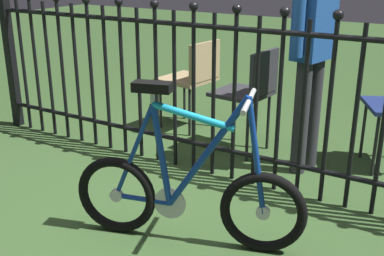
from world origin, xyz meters
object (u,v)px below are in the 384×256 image
at_px(bicycle, 187,193).
at_px(chair_tan, 193,75).
at_px(chair_charcoal, 250,89).
at_px(person_visitor, 314,37).

height_order(bicycle, chair_tan, bicycle).
distance_m(chair_charcoal, chair_tan, 0.71).
height_order(chair_tan, person_visitor, person_visitor).
height_order(bicycle, chair_charcoal, bicycle).
bearing_deg(bicycle, chair_charcoal, 101.12).
bearing_deg(chair_charcoal, person_visitor, -8.82).
bearing_deg(chair_tan, bicycle, -59.86).
relative_size(chair_tan, person_visitor, 0.49).
relative_size(bicycle, chair_charcoal, 1.48).
xyz_separation_m(chair_charcoal, chair_tan, (-0.67, 0.26, -0.02)).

